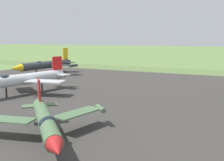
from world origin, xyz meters
TOP-DOWN VIEW (x-y plane):
  - asphalt_apron at (0.00, 19.16)m, footprint 76.37×63.86m
  - grass_verge_strip at (0.00, 57.08)m, footprint 136.37×12.00m
  - jet_fighter_front_left at (-21.47, 34.95)m, footprint 12.22×18.15m
  - jet_fighter_rear_center at (5.63, 2.78)m, footprint 11.90×11.78m
  - jet_fighter_rear_left at (-9.89, 15.93)m, footprint 12.77×17.47m

SIDE VIEW (x-z plane):
  - asphalt_apron at x=0.00m, z-range 0.00..0.05m
  - grass_verge_strip at x=0.00m, z-range 0.00..0.06m
  - jet_fighter_rear_center at x=5.63m, z-range -0.39..4.05m
  - jet_fighter_rear_left at x=-9.89m, z-range -0.30..5.10m
  - jet_fighter_front_left at x=-21.47m, z-range -0.55..5.48m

